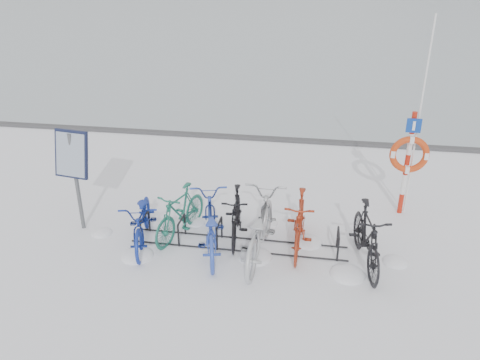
{
  "coord_description": "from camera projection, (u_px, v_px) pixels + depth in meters",
  "views": [
    {
      "loc": [
        1.27,
        -7.32,
        4.69
      ],
      "look_at": [
        -0.07,
        0.6,
        1.06
      ],
      "focal_mm": 35.0,
      "sensor_mm": 36.0,
      "label": 1
    }
  ],
  "objects": [
    {
      "name": "snow_drifts",
      "position": [
        258.0,
        253.0,
        8.47
      ],
      "size": [
        5.92,
        2.02,
        0.21
      ],
      "color": "white",
      "rests_on": "ground"
    },
    {
      "name": "quay_edge",
      "position": [
        272.0,
        139.0,
        13.98
      ],
      "size": [
        400.0,
        0.25,
        0.1
      ],
      "primitive_type": "cube",
      "color": "#3F3F42",
      "rests_on": "ground"
    },
    {
      "name": "bike_3",
      "position": [
        236.0,
        214.0,
        8.78
      ],
      "size": [
        0.62,
        1.68,
        0.99
      ],
      "primitive_type": "imported",
      "rotation": [
        0.0,
        0.0,
        0.1
      ],
      "color": "black",
      "rests_on": "ground"
    },
    {
      "name": "bike_5",
      "position": [
        300.0,
        221.0,
        8.43
      ],
      "size": [
        0.54,
        1.8,
        1.08
      ],
      "primitive_type": "imported",
      "rotation": [
        0.0,
        0.0,
        -0.02
      ],
      "color": "maroon",
      "rests_on": "ground"
    },
    {
      "name": "bike_4",
      "position": [
        259.0,
        226.0,
        8.18
      ],
      "size": [
        0.89,
        2.24,
        1.16
      ],
      "primitive_type": "imported",
      "rotation": [
        0.0,
        0.0,
        3.08
      ],
      "color": "#A9ACB1",
      "rests_on": "ground"
    },
    {
      "name": "ground",
      "position": [
        238.0,
        245.0,
        8.7
      ],
      "size": [
        900.0,
        900.0,
        0.0
      ],
      "primitive_type": "plane",
      "color": "white",
      "rests_on": "ground"
    },
    {
      "name": "bike_rack",
      "position": [
        238.0,
        237.0,
        8.63
      ],
      "size": [
        4.0,
        0.48,
        0.46
      ],
      "color": "black",
      "rests_on": "ground"
    },
    {
      "name": "bike_1",
      "position": [
        180.0,
        211.0,
        8.87
      ],
      "size": [
        0.94,
        1.73,
        1.0
      ],
      "primitive_type": "imported",
      "rotation": [
        0.0,
        0.0,
        -0.3
      ],
      "color": "#1C6653",
      "rests_on": "ground"
    },
    {
      "name": "bike_6",
      "position": [
        367.0,
        235.0,
        7.95
      ],
      "size": [
        0.79,
        1.91,
        1.11
      ],
      "primitive_type": "imported",
      "rotation": [
        0.0,
        0.0,
        0.15
      ],
      "color": "black",
      "rests_on": "ground"
    },
    {
      "name": "bike_2",
      "position": [
        210.0,
        224.0,
        8.37
      ],
      "size": [
        1.18,
        2.11,
        1.05
      ],
      "primitive_type": "imported",
      "rotation": [
        0.0,
        0.0,
        3.4
      ],
      "color": "#2A46AD",
      "rests_on": "ground"
    },
    {
      "name": "lifebuoy_station",
      "position": [
        409.0,
        154.0,
        9.27
      ],
      "size": [
        0.76,
        0.22,
        3.97
      ],
      "color": "#AE1E0D",
      "rests_on": "ground"
    },
    {
      "name": "bike_0",
      "position": [
        143.0,
        218.0,
        8.62
      ],
      "size": [
        1.1,
        1.99,
        0.99
      ],
      "primitive_type": "imported",
      "rotation": [
        0.0,
        0.0,
        0.25
      ],
      "color": "navy",
      "rests_on": "ground"
    },
    {
      "name": "info_board",
      "position": [
        72.0,
        160.0,
        8.66
      ],
      "size": [
        0.71,
        0.35,
        2.02
      ],
      "rotation": [
        0.0,
        0.0,
        -0.15
      ],
      "color": "#595B5E",
      "rests_on": "ground"
    }
  ]
}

